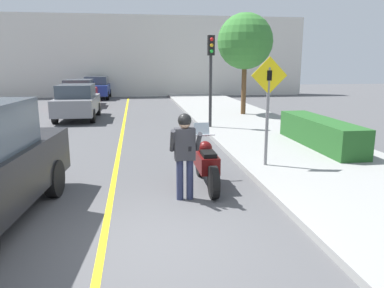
{
  "coord_description": "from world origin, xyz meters",
  "views": [
    {
      "loc": [
        -0.03,
        -5.38,
        2.68
      ],
      "look_at": [
        1.17,
        2.64,
        0.92
      ],
      "focal_mm": 35.0,
      "sensor_mm": 36.0,
      "label": 1
    }
  ],
  "objects_px": {
    "parked_car_grey": "(77,102)",
    "street_tree": "(245,42)",
    "crossing_sign": "(268,101)",
    "traffic_light": "(211,64)",
    "parked_car_blue": "(97,87)",
    "parked_car_red": "(80,93)",
    "motorcycle": "(206,163)",
    "person_biker": "(185,148)"
  },
  "relations": [
    {
      "from": "parked_car_grey",
      "to": "parked_car_red",
      "type": "height_order",
      "value": "same"
    },
    {
      "from": "parked_car_red",
      "to": "parked_car_blue",
      "type": "distance_m",
      "value": 5.31
    },
    {
      "from": "parked_car_red",
      "to": "parked_car_blue",
      "type": "relative_size",
      "value": 1.0
    },
    {
      "from": "motorcycle",
      "to": "street_tree",
      "type": "xyz_separation_m",
      "value": [
        3.89,
        10.49,
        3.18
      ]
    },
    {
      "from": "crossing_sign",
      "to": "parked_car_red",
      "type": "bearing_deg",
      "value": 113.38
    },
    {
      "from": "motorcycle",
      "to": "parked_car_red",
      "type": "bearing_deg",
      "value": 106.78
    },
    {
      "from": "person_biker",
      "to": "street_tree",
      "type": "bearing_deg",
      "value": 68.38
    },
    {
      "from": "motorcycle",
      "to": "traffic_light",
      "type": "bearing_deg",
      "value": 77.98
    },
    {
      "from": "parked_car_red",
      "to": "parked_car_blue",
      "type": "height_order",
      "value": "same"
    },
    {
      "from": "person_biker",
      "to": "street_tree",
      "type": "height_order",
      "value": "street_tree"
    },
    {
      "from": "person_biker",
      "to": "street_tree",
      "type": "distance_m",
      "value": 12.4
    },
    {
      "from": "crossing_sign",
      "to": "parked_car_blue",
      "type": "xyz_separation_m",
      "value": [
        -6.1,
        20.72,
        -0.91
      ]
    },
    {
      "from": "parked_car_grey",
      "to": "parked_car_red",
      "type": "relative_size",
      "value": 1.0
    },
    {
      "from": "person_biker",
      "to": "parked_car_red",
      "type": "relative_size",
      "value": 0.41
    },
    {
      "from": "crossing_sign",
      "to": "street_tree",
      "type": "relative_size",
      "value": 0.55
    },
    {
      "from": "person_biker",
      "to": "parked_car_blue",
      "type": "height_order",
      "value": "person_biker"
    },
    {
      "from": "person_biker",
      "to": "parked_car_red",
      "type": "distance_m",
      "value": 17.75
    },
    {
      "from": "parked_car_grey",
      "to": "parked_car_blue",
      "type": "distance_m",
      "value": 10.89
    },
    {
      "from": "parked_car_grey",
      "to": "street_tree",
      "type": "bearing_deg",
      "value": -2.3
    },
    {
      "from": "motorcycle",
      "to": "parked_car_blue",
      "type": "distance_m",
      "value": 22.15
    },
    {
      "from": "crossing_sign",
      "to": "parked_car_grey",
      "type": "bearing_deg",
      "value": 121.44
    },
    {
      "from": "crossing_sign",
      "to": "motorcycle",
      "type": "bearing_deg",
      "value": -150.26
    },
    {
      "from": "crossing_sign",
      "to": "traffic_light",
      "type": "xyz_separation_m",
      "value": [
        -0.26,
        5.87,
        0.88
      ]
    },
    {
      "from": "street_tree",
      "to": "parked_car_red",
      "type": "height_order",
      "value": "street_tree"
    },
    {
      "from": "person_biker",
      "to": "crossing_sign",
      "type": "xyz_separation_m",
      "value": [
        2.3,
        1.76,
        0.7
      ]
    },
    {
      "from": "traffic_light",
      "to": "parked_car_grey",
      "type": "bearing_deg",
      "value": 145.43
    },
    {
      "from": "motorcycle",
      "to": "street_tree",
      "type": "bearing_deg",
      "value": 69.66
    },
    {
      "from": "street_tree",
      "to": "parked_car_blue",
      "type": "relative_size",
      "value": 1.17
    },
    {
      "from": "motorcycle",
      "to": "street_tree",
      "type": "distance_m",
      "value": 11.63
    },
    {
      "from": "crossing_sign",
      "to": "parked_car_red",
      "type": "height_order",
      "value": "crossing_sign"
    },
    {
      "from": "parked_car_blue",
      "to": "traffic_light",
      "type": "bearing_deg",
      "value": -68.54
    },
    {
      "from": "person_biker",
      "to": "parked_car_grey",
      "type": "height_order",
      "value": "person_biker"
    },
    {
      "from": "traffic_light",
      "to": "parked_car_red",
      "type": "height_order",
      "value": "traffic_light"
    },
    {
      "from": "motorcycle",
      "to": "parked_car_blue",
      "type": "relative_size",
      "value": 0.54
    },
    {
      "from": "person_biker",
      "to": "parked_car_grey",
      "type": "bearing_deg",
      "value": 107.78
    },
    {
      "from": "motorcycle",
      "to": "crossing_sign",
      "type": "relative_size",
      "value": 0.84
    },
    {
      "from": "traffic_light",
      "to": "parked_car_blue",
      "type": "bearing_deg",
      "value": 111.46
    },
    {
      "from": "motorcycle",
      "to": "person_biker",
      "type": "xyz_separation_m",
      "value": [
        -0.57,
        -0.77,
        0.55
      ]
    },
    {
      "from": "parked_car_red",
      "to": "parked_car_grey",
      "type": "bearing_deg",
      "value": -83.26
    },
    {
      "from": "crossing_sign",
      "to": "parked_car_grey",
      "type": "distance_m",
      "value": 11.56
    },
    {
      "from": "street_tree",
      "to": "crossing_sign",
      "type": "bearing_deg",
      "value": -102.85
    },
    {
      "from": "parked_car_grey",
      "to": "parked_car_blue",
      "type": "height_order",
      "value": "same"
    }
  ]
}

